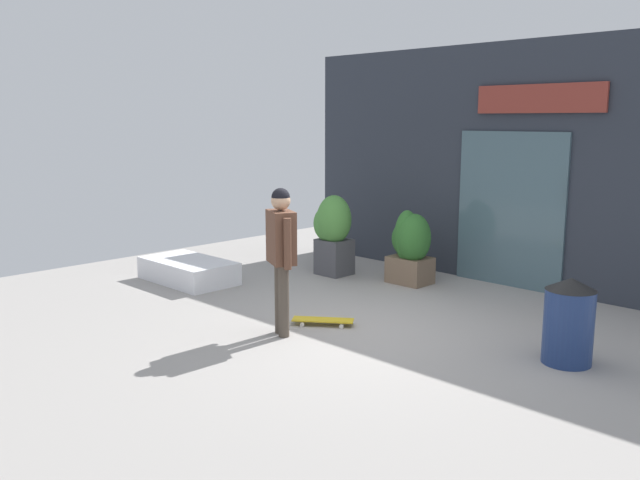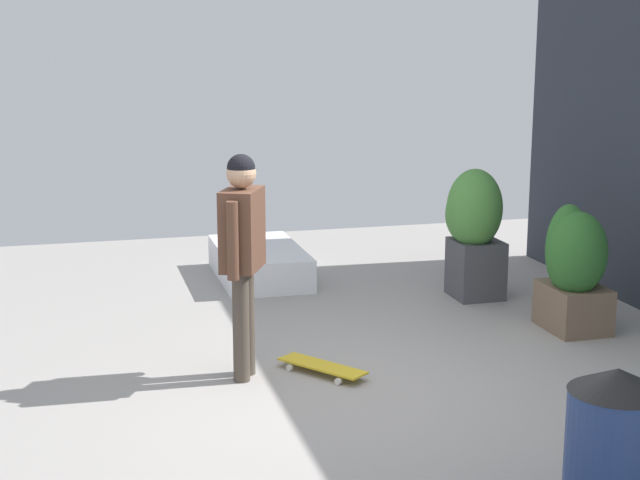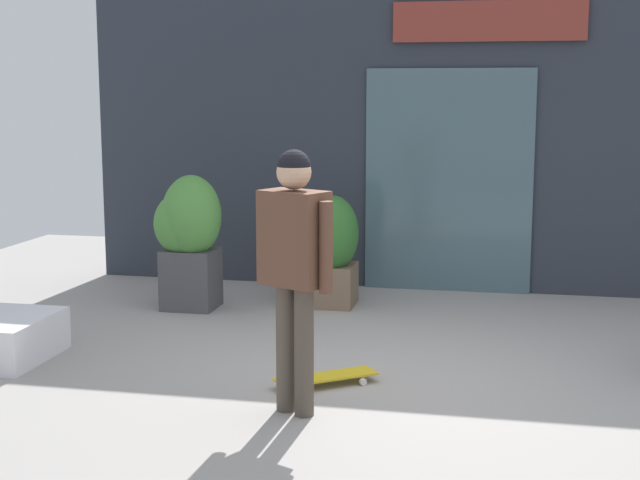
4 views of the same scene
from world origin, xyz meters
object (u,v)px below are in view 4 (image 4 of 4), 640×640
object	(u,v)px
planter_box_right	(201,288)
skateboard	(299,391)
trash_bin	(209,389)
skateboarder	(335,316)
planter_box_left	(358,294)

from	to	relation	value
planter_box_right	skateboard	bearing A→B (deg)	-47.06
skateboard	trash_bin	bearing A→B (deg)	79.97
skateboarder	trash_bin	bearing A→B (deg)	68.95
skateboarder	planter_box_left	size ratio (longest dim) A/B	1.29
skateboard	skateboarder	bearing A→B (deg)	-161.88
skateboard	planter_box_left	world-z (taller)	planter_box_left
trash_bin	planter_box_right	bearing A→B (deg)	110.25
skateboarder	planter_box_left	distance (m)	2.38
skateboarder	planter_box_left	xyz separation A→B (m)	(0.05, 2.34, -0.39)
planter_box_right	trash_bin	size ratio (longest dim) A/B	1.37
skateboarder	planter_box_right	xyz separation A→B (m)	(-2.38, 2.15, -0.35)
planter_box_right	trash_bin	world-z (taller)	planter_box_right
skateboarder	planter_box_right	distance (m)	3.23
planter_box_left	planter_box_right	distance (m)	2.44
trash_bin	planter_box_left	bearing A→B (deg)	68.33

